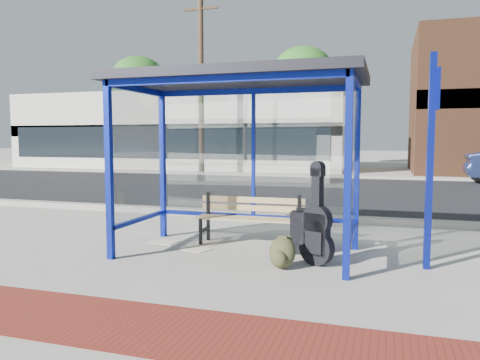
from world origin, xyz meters
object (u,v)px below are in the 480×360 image
(guitar_bag, at_px, (317,230))
(suitcase, at_px, (304,232))
(bench, at_px, (250,216))
(backpack, at_px, (282,253))

(guitar_bag, height_order, suitcase, guitar_bag)
(bench, relative_size, suitcase, 2.55)
(guitar_bag, distance_m, backpack, 0.54)
(guitar_bag, relative_size, suitcase, 1.94)
(guitar_bag, bearing_deg, backpack, -118.44)
(bench, xyz_separation_m, suitcase, (0.85, -0.30, -0.13))
(bench, bearing_deg, suitcase, -21.30)
(bench, height_order, suitcase, bench)
(bench, relative_size, backpack, 4.03)
(bench, height_order, backpack, bench)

